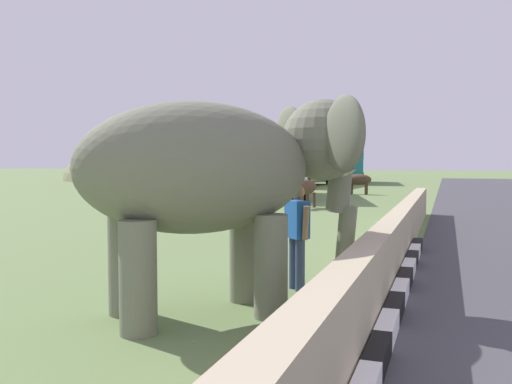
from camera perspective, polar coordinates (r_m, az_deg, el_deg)
The scene contains 11 objects.
striped_curb at distance 5.15m, azimuth 12.15°, elevation -18.42°, with size 16.20×0.20×0.24m.
barrier_parapet at distance 7.32m, azimuth 12.28°, elevation -8.76°, with size 28.00×0.36×1.00m, color tan.
elephant at distance 7.05m, azimuth -3.51°, elevation 2.23°, with size 3.80×3.87×2.90m.
person_handler at distance 8.41m, azimuth 4.39°, elevation -4.17°, with size 0.52×0.52×1.66m.
bus_white at distance 29.98m, azimuth 3.04°, elevation 3.46°, with size 8.98×4.64×3.50m.
bus_orange at distance 43.08m, azimuth 5.22°, elevation 3.42°, with size 9.66×3.05×3.50m.
bus_teal at distance 49.49m, azimuth 9.89°, elevation 3.37°, with size 8.53×3.70×3.50m.
cow_near at distance 23.12m, azimuth -2.19°, elevation 0.49°, with size 1.00×1.92×1.23m.
cow_mid at distance 22.94m, azimuth 5.17°, elevation 0.46°, with size 1.91×1.08×1.23m.
cow_far at distance 32.70m, azimuth 10.82°, elevation 1.27°, with size 0.70×1.90×1.23m.
hill_east at distance 65.56m, azimuth -3.79°, elevation 1.58°, with size 41.06×32.85×12.36m.
Camera 1 is at (-5.10, 3.07, 2.03)m, focal length 37.56 mm.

